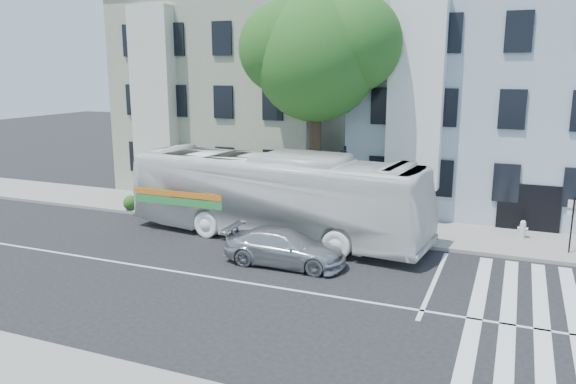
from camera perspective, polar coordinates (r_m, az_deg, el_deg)
The scene contains 11 objects.
ground at distance 19.57m, azimuth -5.90°, elevation -8.91°, with size 120.00×120.00×0.00m, color black.
sidewalk_far at distance 26.49m, azimuth 2.32°, elevation -2.96°, with size 80.00×4.00×0.15m, color gray.
building_left at distance 34.81m, azimuth -4.55°, elevation 9.75°, with size 12.00×10.00×11.00m, color gray.
building_right at distance 31.08m, azimuth 19.42°, elevation 8.78°, with size 12.00×10.00×11.00m, color #A1B6BF.
street_tree at distance 26.22m, azimuth 3.17°, elevation 14.01°, with size 7.30×5.90×11.10m.
bus at distance 23.77m, azimuth -1.39°, elevation -0.35°, with size 13.24×3.10×3.69m, color white.
sedan at distance 20.76m, azimuth -0.32°, elevation -5.63°, with size 4.56×1.85×1.32m, color silver.
hedge at distance 26.89m, azimuth -8.49°, elevation -1.92°, with size 8.50×0.84×0.70m, color #326621, non-canonical shape.
traffic_signal at distance 23.98m, azimuth 5.67°, elevation 1.37°, with size 0.38×0.52×3.91m.
fire_hydrant at distance 25.52m, azimuth 22.74°, elevation -3.46°, with size 0.42×0.25×0.76m.
far_sign_pole at distance 24.01m, azimuth 26.93°, elevation -2.25°, with size 0.40×0.19×2.21m.
Camera 1 is at (8.77, -15.99, 7.09)m, focal length 35.00 mm.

